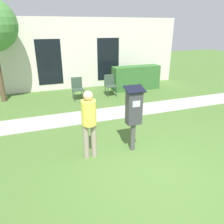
# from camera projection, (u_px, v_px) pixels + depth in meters

# --- Properties ---
(ground_plane) EXTENTS (40.00, 40.00, 0.00)m
(ground_plane) POSITION_uv_depth(u_px,v_px,m) (158.00, 174.00, 4.48)
(ground_plane) COLOR #476B2D
(sidewalk) EXTENTS (12.00, 1.10, 0.02)m
(sidewalk) POSITION_uv_depth(u_px,v_px,m) (105.00, 114.00, 7.49)
(sidewalk) COLOR #A3A099
(sidewalk) RESTS_ON ground
(building_facade) EXTENTS (10.00, 0.26, 3.20)m
(building_facade) POSITION_uv_depth(u_px,v_px,m) (79.00, 54.00, 10.24)
(building_facade) COLOR silver
(building_facade) RESTS_ON ground
(parking_meter) EXTENTS (0.44, 0.31, 1.59)m
(parking_meter) POSITION_uv_depth(u_px,v_px,m) (134.00, 111.00, 4.99)
(parking_meter) COLOR #4C4C4C
(parking_meter) RESTS_ON ground
(person_standing) EXTENTS (0.32, 0.32, 1.58)m
(person_standing) POSITION_uv_depth(u_px,v_px,m) (89.00, 120.00, 4.73)
(person_standing) COLOR gray
(person_standing) RESTS_ON ground
(outdoor_chair_left) EXTENTS (0.44, 0.44, 0.90)m
(outdoor_chair_left) POSITION_uv_depth(u_px,v_px,m) (77.00, 87.00, 8.85)
(outdoor_chair_left) COLOR #334738
(outdoor_chair_left) RESTS_ON ground
(outdoor_chair_middle) EXTENTS (0.44, 0.44, 0.90)m
(outdoor_chair_middle) POSITION_uv_depth(u_px,v_px,m) (110.00, 83.00, 9.35)
(outdoor_chair_middle) COLOR #334738
(outdoor_chair_middle) RESTS_ON ground
(hedge_row) EXTENTS (2.24, 0.60, 1.10)m
(hedge_row) POSITION_uv_depth(u_px,v_px,m) (136.00, 78.00, 10.27)
(hedge_row) COLOR #33662D
(hedge_row) RESTS_ON ground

